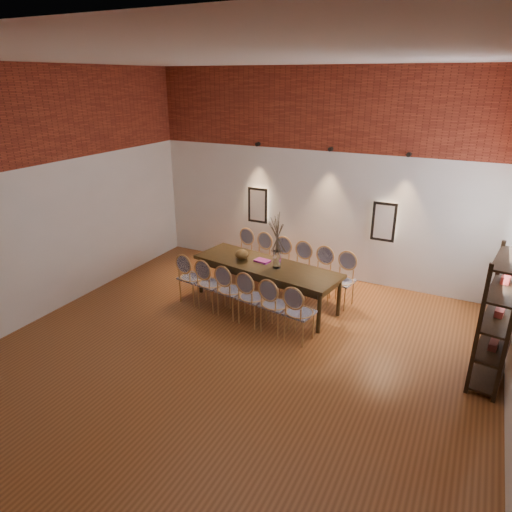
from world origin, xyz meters
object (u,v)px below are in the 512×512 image
at_px(shelving_rack, 499,320).
at_px(vase, 277,259).
at_px(chair_near_a, 192,277).
at_px(chair_near_d, 252,297).
at_px(chair_far_e, 319,275).
at_px(dining_table, 266,284).
at_px(chair_near_c, 231,290).
at_px(chair_far_f, 341,281).
at_px(chair_far_a, 241,254).
at_px(bowl, 242,254).
at_px(chair_near_b, 211,284).
at_px(chair_far_b, 259,259).
at_px(chair_near_e, 275,305).
at_px(chair_far_c, 278,264).
at_px(book, 262,261).
at_px(chair_far_d, 298,269).
at_px(chair_near_f, 300,313).

bearing_deg(shelving_rack, vase, 177.58).
relative_size(chair_near_a, shelving_rack, 0.52).
relative_size(chair_near_d, chair_far_e, 1.00).
height_order(dining_table, shelving_rack, shelving_rack).
xyz_separation_m(chair_near_c, chair_far_f, (1.54, 1.18, 0.00)).
height_order(chair_far_a, bowl, chair_far_a).
height_order(chair_near_b, chair_near_d, same).
relative_size(chair_far_b, chair_far_f, 1.00).
relative_size(chair_far_a, chair_far_f, 1.00).
xyz_separation_m(chair_far_e, chair_far_f, (0.44, -0.07, 0.00)).
bearing_deg(chair_near_e, chair_far_f, 72.60).
xyz_separation_m(chair_near_d, chair_far_b, (-0.64, 1.54, 0.00)).
height_order(chair_far_b, chair_far_c, same).
bearing_deg(book, chair_far_d, 51.36).
distance_m(chair_near_f, book, 1.50).
relative_size(chair_far_c, bowl, 3.92).
height_order(chair_near_e, chair_far_a, same).
height_order(chair_far_a, chair_far_e, same).
relative_size(chair_near_a, chair_near_b, 1.00).
height_order(chair_far_b, bowl, chair_far_b).
bearing_deg(dining_table, chair_far_d, 72.60).
bearing_deg(chair_near_e, chair_near_c, -180.00).
distance_m(chair_far_b, chair_far_e, 1.33).
bearing_deg(chair_far_d, chair_near_d, 90.00).
relative_size(chair_near_c, chair_far_c, 1.00).
bearing_deg(dining_table, chair_near_b, -133.23).
distance_m(chair_near_c, chair_far_f, 1.94).
bearing_deg(bowl, chair_far_e, 23.74).
height_order(chair_near_f, bowl, chair_near_f).
xyz_separation_m(dining_table, bowl, (-0.50, 0.03, 0.46)).
relative_size(bowl, book, 0.92).
relative_size(chair_far_a, shelving_rack, 0.52).
relative_size(chair_far_a, chair_far_e, 1.00).
xyz_separation_m(chair_near_f, bowl, (-1.47, 0.91, 0.37)).
distance_m(chair_far_b, chair_far_c, 0.44).
height_order(chair_near_d, chair_far_d, same).
relative_size(chair_near_f, chair_far_f, 1.00).
bearing_deg(bowl, shelving_rack, -9.55).
relative_size(chair_near_a, chair_far_c, 1.00).
height_order(chair_near_c, chair_far_e, same).
xyz_separation_m(chair_near_d, chair_near_f, (0.88, -0.15, 0.00)).
bearing_deg(chair_near_e, vase, 122.26).
bearing_deg(chair_far_a, chair_near_e, 141.42).
distance_m(chair_near_c, shelving_rack, 3.96).
relative_size(chair_near_a, bowl, 3.92).
xyz_separation_m(chair_near_b, vase, (0.99, 0.55, 0.43)).
distance_m(chair_far_f, shelving_rack, 2.70).
bearing_deg(chair_far_b, chair_far_d, 180.00).
bearing_deg(chair_far_b, chair_near_e, 133.23).
bearing_deg(chair_far_d, chair_far_f, -180.00).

